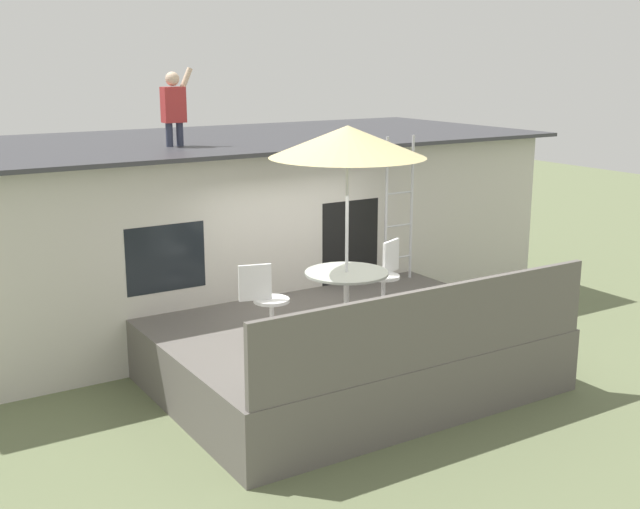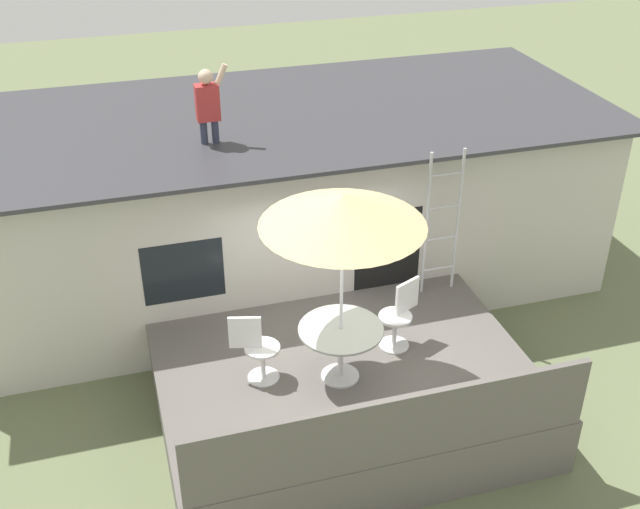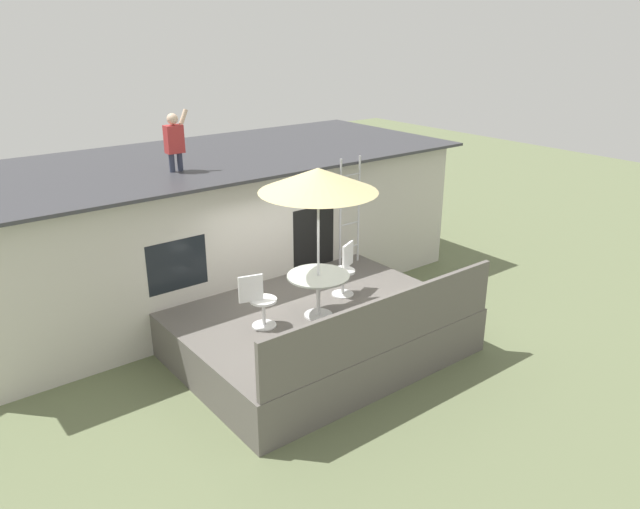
# 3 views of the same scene
# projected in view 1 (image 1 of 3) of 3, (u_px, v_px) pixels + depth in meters

# --- Properties ---
(ground_plane) EXTENTS (40.00, 40.00, 0.00)m
(ground_plane) POSITION_uv_depth(u_px,v_px,m) (344.00, 381.00, 10.60)
(ground_plane) COLOR #66704C
(house) EXTENTS (10.50, 4.50, 2.88)m
(house) POSITION_uv_depth(u_px,v_px,m) (222.00, 226.00, 13.23)
(house) COLOR beige
(house) RESTS_ON ground
(deck) EXTENTS (4.70, 3.63, 0.80)m
(deck) POSITION_uv_depth(u_px,v_px,m) (344.00, 352.00, 10.51)
(deck) COLOR #605B56
(deck) RESTS_ON ground
(deck_railing) EXTENTS (4.60, 0.08, 0.90)m
(deck_railing) POSITION_uv_depth(u_px,v_px,m) (434.00, 327.00, 8.86)
(deck_railing) COLOR #605B56
(deck_railing) RESTS_ON deck
(patio_table) EXTENTS (1.04, 1.04, 0.74)m
(patio_table) POSITION_uv_depth(u_px,v_px,m) (346.00, 284.00, 10.04)
(patio_table) COLOR silver
(patio_table) RESTS_ON deck
(patio_umbrella) EXTENTS (1.90, 1.90, 2.54)m
(patio_umbrella) POSITION_uv_depth(u_px,v_px,m) (348.00, 142.00, 9.62)
(patio_umbrella) COLOR silver
(patio_umbrella) RESTS_ON deck
(step_ladder) EXTENTS (0.52, 0.04, 2.20)m
(step_ladder) POSITION_uv_depth(u_px,v_px,m) (399.00, 209.00, 12.19)
(step_ladder) COLOR silver
(step_ladder) RESTS_ON deck
(person_figure) EXTENTS (0.47, 0.20, 1.11)m
(person_figure) POSITION_uv_depth(u_px,v_px,m) (174.00, 103.00, 11.48)
(person_figure) COLOR #33384C
(person_figure) RESTS_ON house
(patio_chair_left) EXTENTS (0.61, 0.44, 0.92)m
(patio_chair_left) POSITION_uv_depth(u_px,v_px,m) (266.00, 301.00, 9.78)
(patio_chair_left) COLOR silver
(patio_chair_left) RESTS_ON deck
(patio_chair_right) EXTENTS (0.59, 0.44, 0.92)m
(patio_chair_right) POSITION_uv_depth(u_px,v_px,m) (386.00, 276.00, 10.92)
(patio_chair_right) COLOR silver
(patio_chair_right) RESTS_ON deck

